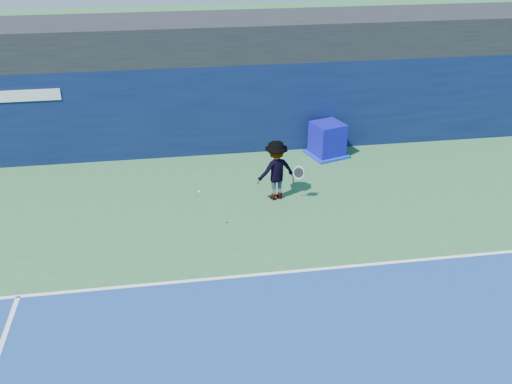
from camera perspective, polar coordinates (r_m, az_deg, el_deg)
ground at (r=10.97m, az=1.15°, el=-17.54°), size 80.00×80.00×0.00m
baseline at (r=13.22m, az=-1.08°, el=-8.37°), size 24.00×0.10×0.01m
stadium_band at (r=19.62m, az=-4.67°, el=15.20°), size 36.00×3.00×1.20m
back_wall_assembly at (r=19.22m, az=-4.20°, el=8.45°), size 36.00×1.03×3.00m
equipment_cart at (r=19.17m, az=7.14°, el=5.11°), size 1.48×1.48×1.13m
tennis_player at (r=16.09m, az=2.01°, el=2.19°), size 1.39×0.95×1.76m
tennis_ball at (r=14.19m, az=-5.69°, el=0.05°), size 0.07×0.07×0.07m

